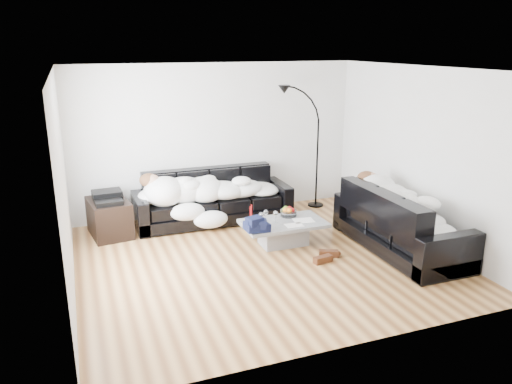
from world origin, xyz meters
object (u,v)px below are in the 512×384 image
object	(u,v)px
stereo	(108,197)
candle_left	(250,214)
wine_glass_a	(266,215)
sofa_right	(401,220)
wine_glass_b	(261,218)
av_cabinet	(109,218)
wine_glass_c	(276,217)
fruit_bowl	(288,211)
candle_right	(252,212)
sofa_back	(213,197)
sleeper_right	(402,207)
shoes	(326,256)
floor_lamp	(317,154)
coffee_table	(283,233)
sleeper_back	(213,185)

from	to	relation	value
stereo	candle_left	bearing A→B (deg)	-32.87
wine_glass_a	sofa_right	bearing A→B (deg)	-27.25
sofa_right	wine_glass_a	xyz separation A→B (m)	(-1.75, 0.90, -0.01)
wine_glass_b	av_cabinet	world-z (taller)	av_cabinet
wine_glass_c	wine_glass_a	bearing A→B (deg)	128.99
fruit_bowl	av_cabinet	distance (m)	2.80
candle_left	candle_right	xyz separation A→B (m)	(0.05, 0.09, -0.00)
sofa_back	fruit_bowl	bearing A→B (deg)	-52.80
sofa_right	sleeper_right	size ratio (longest dim) A/B	1.17
sofa_back	av_cabinet	size ratio (longest dim) A/B	3.16
wine_glass_b	shoes	world-z (taller)	wine_glass_b
stereo	fruit_bowl	bearing A→B (deg)	-26.47
floor_lamp	shoes	bearing A→B (deg)	-105.54
sleeper_right	shoes	xyz separation A→B (m)	(-1.19, 0.03, -0.60)
sofa_right	floor_lamp	bearing A→B (deg)	5.43
wine_glass_b	fruit_bowl	bearing A→B (deg)	20.39
coffee_table	wine_glass_b	distance (m)	0.44
wine_glass_b	shoes	size ratio (longest dim) A/B	0.39
coffee_table	candle_right	world-z (taller)	candle_right
sleeper_right	candle_right	distance (m)	2.20
stereo	coffee_table	bearing A→B (deg)	-31.99
wine_glass_b	sofa_back	bearing A→B (deg)	104.68
sofa_back	sofa_right	world-z (taller)	sofa_right
coffee_table	wine_glass_b	size ratio (longest dim) A/B	6.80
sleeper_back	candle_right	xyz separation A→B (m)	(0.31, -1.02, -0.17)
sleeper_back	floor_lamp	distance (m)	2.05
shoes	floor_lamp	bearing A→B (deg)	67.91
sofa_right	candle_left	size ratio (longest dim) A/B	10.04
sleeper_back	stereo	xyz separation A→B (m)	(-1.70, -0.01, -0.01)
fruit_bowl	shoes	bearing A→B (deg)	-80.26
sleeper_back	fruit_bowl	bearing A→B (deg)	-51.57
coffee_table	av_cabinet	distance (m)	2.74
sleeper_right	wine_glass_c	bearing A→B (deg)	64.88
sofa_back	wine_glass_c	xyz separation A→B (m)	(0.58, -1.35, 0.02)
wine_glass_b	wine_glass_c	size ratio (longest dim) A/B	1.02
candle_left	stereo	size ratio (longest dim) A/B	0.51
fruit_bowl	candle_right	distance (m)	0.58
av_cabinet	candle_right	bearing A→B (deg)	-34.66
sleeper_back	fruit_bowl	world-z (taller)	sleeper_back
candle_left	sofa_right	bearing A→B (deg)	-25.99
coffee_table	av_cabinet	bearing A→B (deg)	151.47
floor_lamp	coffee_table	bearing A→B (deg)	-122.95
sofa_back	coffee_table	world-z (taller)	sofa_back
fruit_bowl	coffee_table	bearing A→B (deg)	-129.20
fruit_bowl	floor_lamp	distance (m)	1.80
sofa_right	shoes	xyz separation A→B (m)	(-1.19, 0.03, -0.40)
sofa_back	sleeper_back	world-z (taller)	sleeper_back
candle_right	coffee_table	bearing A→B (deg)	-36.87
candle_left	stereo	world-z (taller)	stereo
sleeper_back	av_cabinet	world-z (taller)	sleeper_back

